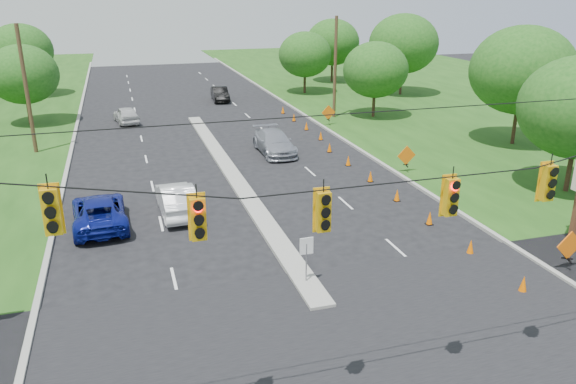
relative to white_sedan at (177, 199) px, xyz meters
name	(u,v)px	position (x,y,z in m)	size (l,w,h in m)	color
ground	(369,378)	(4.05, -15.18, -0.81)	(160.00, 160.00, 0.00)	black
cross_street	(369,378)	(4.05, -15.18, -0.81)	(160.00, 14.00, 0.02)	black
curb_left	(72,150)	(-6.05, 14.82, -0.81)	(0.25, 110.00, 0.16)	gray
curb_right	(329,131)	(14.15, 14.82, -0.81)	(0.25, 110.00, 0.16)	gray
median	(231,174)	(4.05, 5.82, -0.81)	(1.00, 34.00, 0.18)	gray
median_sign	(306,251)	(4.05, -9.18, 0.65)	(0.55, 0.06, 2.05)	gray
signal_span	(394,242)	(4.00, -16.18, 4.16)	(25.60, 0.32, 9.00)	#422D1C
utility_pole_far_left	(27,90)	(-8.45, 14.82, 3.69)	(0.28, 0.28, 9.00)	#422D1C
utility_pole_far_right	(335,68)	(16.55, 19.82, 3.69)	(0.28, 0.28, 9.00)	#422D1C
cone_0	(523,284)	(11.92, -12.18, -0.46)	(0.32, 0.32, 0.70)	#FF6800
cone_1	(471,247)	(11.92, -8.68, -0.46)	(0.32, 0.32, 0.70)	#FF6800
cone_2	(430,218)	(11.92, -5.18, -0.46)	(0.32, 0.32, 0.70)	#FF6800
cone_3	(397,195)	(11.92, -1.68, -0.46)	(0.32, 0.32, 0.70)	#FF6800
cone_4	(370,176)	(11.92, 1.82, -0.46)	(0.32, 0.32, 0.70)	#FF6800
cone_5	(348,161)	(11.92, 5.32, -0.46)	(0.32, 0.32, 0.70)	#FF6800
cone_6	(330,147)	(11.92, 8.82, -0.46)	(0.32, 0.32, 0.70)	#FF6800
cone_7	(321,136)	(12.52, 12.32, -0.46)	(0.32, 0.32, 0.70)	#FF6800
cone_8	(306,126)	(12.52, 15.82, -0.46)	(0.32, 0.32, 0.70)	#FF6800
cone_9	(294,117)	(12.52, 19.32, -0.46)	(0.32, 0.32, 0.70)	#FF6800
cone_10	(283,110)	(12.52, 22.82, -0.46)	(0.32, 0.32, 0.70)	#FF6800
work_sign_0	(569,247)	(14.85, -11.18, 0.28)	(1.27, 0.58, 1.37)	black
work_sign_1	(406,156)	(14.85, 2.82, 0.28)	(1.27, 0.58, 1.37)	black
work_sign_2	(328,113)	(14.85, 16.82, 0.28)	(1.27, 0.58, 1.37)	black
tree_5	(23,74)	(-9.95, 24.82, 3.53)	(5.88, 5.88, 6.86)	black
tree_6	(21,51)	(-11.95, 39.82, 4.15)	(6.72, 6.72, 7.84)	black
tree_8	(522,70)	(26.05, 6.82, 4.77)	(7.56, 7.56, 8.82)	black
tree_9	(375,70)	(20.05, 18.82, 3.53)	(5.88, 5.88, 6.86)	black
tree_10	(403,44)	(28.05, 28.82, 4.77)	(7.56, 7.56, 8.82)	black
tree_11	(333,42)	(24.05, 39.82, 4.15)	(6.72, 6.72, 7.84)	black
tree_12	(305,54)	(18.05, 32.82, 3.53)	(5.88, 5.88, 6.86)	black
white_sedan	(177,199)	(0.00, 0.00, 0.00)	(1.72, 4.92, 1.62)	silver
blue_pickup	(99,212)	(-3.85, -0.56, -0.05)	(2.52, 5.46, 1.52)	navy
silver_car_far	(274,142)	(8.01, 9.73, -0.01)	(2.25, 5.53, 1.61)	gray
silver_car_oncoming	(126,115)	(-1.87, 22.90, -0.07)	(1.75, 4.36, 1.48)	silver
dark_car_receding	(220,94)	(7.97, 30.95, -0.07)	(1.57, 4.51, 1.48)	black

